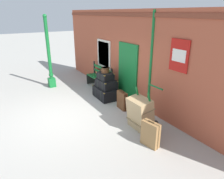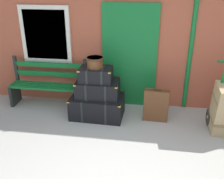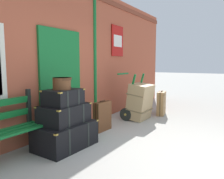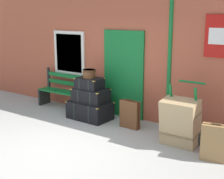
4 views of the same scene
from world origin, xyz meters
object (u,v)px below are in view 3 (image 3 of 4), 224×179
object	(u,v)px
steamer_trunk_top	(63,97)
suitcase_slate	(161,103)
suitcase_charcoal	(102,116)
steamer_trunk_middle	(64,114)
large_brown_trunk	(140,101)
round_hatbox	(62,83)
porters_trolley	(134,108)
steamer_trunk_base	(66,135)

from	to	relation	value
steamer_trunk_top	suitcase_slate	world-z (taller)	steamer_trunk_top
suitcase_slate	suitcase_charcoal	size ratio (longest dim) A/B	1.04
steamer_trunk_middle	suitcase_charcoal	world-z (taller)	steamer_trunk_middle
large_brown_trunk	steamer_trunk_middle	bearing A→B (deg)	172.90
round_hatbox	large_brown_trunk	xyz separation A→B (m)	(2.45, -0.30, -0.65)
steamer_trunk_middle	porters_trolley	world-z (taller)	porters_trolley
large_brown_trunk	suitcase_slate	bearing A→B (deg)	-21.02
round_hatbox	porters_trolley	xyz separation A→B (m)	(2.45, -0.12, -0.84)
suitcase_slate	suitcase_charcoal	xyz separation A→B (m)	(-2.07, 0.57, -0.01)
steamer_trunk_base	steamer_trunk_middle	size ratio (longest dim) A/B	1.27
steamer_trunk_middle	steamer_trunk_top	world-z (taller)	steamer_trunk_top
round_hatbox	suitcase_slate	bearing A→B (deg)	-10.41
steamer_trunk_top	suitcase_charcoal	size ratio (longest dim) A/B	0.94
steamer_trunk_base	suitcase_slate	size ratio (longest dim) A/B	1.51
steamer_trunk_top	round_hatbox	size ratio (longest dim) A/B	1.98
steamer_trunk_base	suitcase_charcoal	bearing A→B (deg)	0.14
suitcase_slate	suitcase_charcoal	bearing A→B (deg)	164.55
steamer_trunk_base	porters_trolley	xyz separation A→B (m)	(2.43, -0.09, 0.06)
suitcase_slate	steamer_trunk_base	bearing A→B (deg)	169.91
steamer_trunk_top	large_brown_trunk	bearing A→B (deg)	-6.74
steamer_trunk_middle	large_brown_trunk	xyz separation A→B (m)	(2.41, -0.30, -0.12)
suitcase_slate	suitcase_charcoal	world-z (taller)	suitcase_slate
steamer_trunk_middle	round_hatbox	size ratio (longest dim) A/B	2.60
steamer_trunk_base	porters_trolley	bearing A→B (deg)	-2.23
steamer_trunk_top	suitcase_slate	xyz separation A→B (m)	(3.21, -0.58, -0.55)
porters_trolley	large_brown_trunk	size ratio (longest dim) A/B	1.27
steamer_trunk_base	suitcase_charcoal	xyz separation A→B (m)	(1.13, 0.00, 0.10)
steamer_trunk_base	round_hatbox	bearing A→B (deg)	141.26
steamer_trunk_base	porters_trolley	world-z (taller)	porters_trolley
round_hatbox	large_brown_trunk	bearing A→B (deg)	-6.89
steamer_trunk_middle	round_hatbox	world-z (taller)	round_hatbox
porters_trolley	suitcase_charcoal	distance (m)	1.30
steamer_trunk_middle	round_hatbox	bearing A→B (deg)	-175.65
steamer_trunk_top	porters_trolley	world-z (taller)	porters_trolley
steamer_trunk_middle	porters_trolley	xyz separation A→B (m)	(2.41, -0.12, -0.31)
steamer_trunk_middle	steamer_trunk_top	xyz separation A→B (m)	(-0.03, -0.01, 0.29)
suitcase_charcoal	round_hatbox	bearing A→B (deg)	178.96
large_brown_trunk	suitcase_slate	distance (m)	0.84
round_hatbox	suitcase_charcoal	world-z (taller)	round_hatbox
steamer_trunk_middle	suitcase_slate	bearing A→B (deg)	-10.61
porters_trolley	large_brown_trunk	xyz separation A→B (m)	(0.00, -0.18, 0.20)
porters_trolley	suitcase_charcoal	size ratio (longest dim) A/B	1.79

